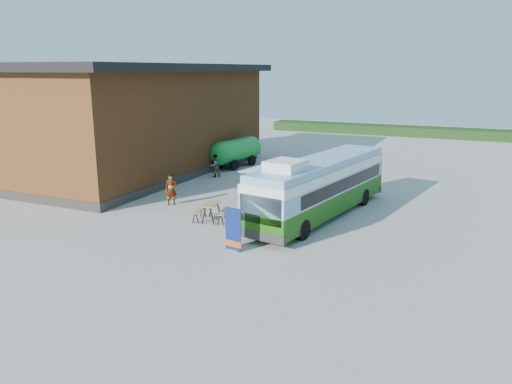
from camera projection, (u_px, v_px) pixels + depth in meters
The scene contains 10 objects.
ground at pixel (211, 230), 22.89m from camera, with size 100.00×100.00×0.00m, color #BCB7AD.
barn at pixel (150, 121), 35.08m from camera, with size 9.60×21.20×7.50m.
hedge at pixel (452, 133), 53.14m from camera, with size 40.00×3.00×1.00m, color #264419.
bus at pixel (320, 185), 24.57m from camera, with size 4.11×11.10×3.34m.
awning at pixel (280, 166), 24.98m from camera, with size 2.90×4.05×0.49m.
banner at pixel (233, 233), 20.07m from camera, with size 0.78×0.27×1.80m.
picnic_table at pixel (211, 208), 24.06m from camera, with size 1.76×1.63×0.87m.
person_a at pixel (171, 189), 26.85m from camera, with size 0.63×0.41×1.72m, color #999999.
person_b at pixel (215, 166), 33.85m from camera, with size 0.75×0.59×1.55m, color #999999.
slurry_tanker at pixel (236, 151), 37.21m from camera, with size 2.31×5.65×2.11m.
Camera 1 is at (10.89, -19.00, 7.18)m, focal length 35.00 mm.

